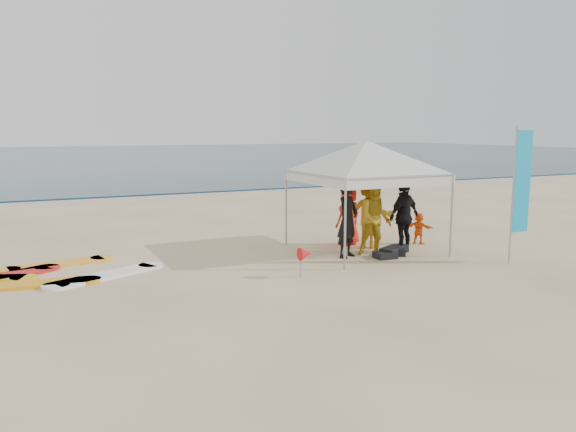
# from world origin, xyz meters

# --- Properties ---
(ground) EXTENTS (120.00, 120.00, 0.00)m
(ground) POSITION_xyz_m (0.00, 0.00, 0.00)
(ground) COLOR beige
(ground) RESTS_ON ground
(ocean) EXTENTS (160.00, 84.00, 0.08)m
(ocean) POSITION_xyz_m (0.00, 60.00, 0.04)
(ocean) COLOR #0C2633
(ocean) RESTS_ON ground
(shoreline_foam) EXTENTS (160.00, 1.20, 0.01)m
(shoreline_foam) POSITION_xyz_m (0.00, 18.20, 0.00)
(shoreline_foam) COLOR silver
(shoreline_foam) RESTS_ON ground
(person_black_a) EXTENTS (0.81, 0.72, 1.85)m
(person_black_a) POSITION_xyz_m (2.31, 3.07, 0.93)
(person_black_a) COLOR black
(person_black_a) RESTS_ON ground
(person_yellow) EXTENTS (1.09, 0.96, 1.88)m
(person_yellow) POSITION_xyz_m (3.09, 2.99, 0.94)
(person_yellow) COLOR gold
(person_yellow) RESTS_ON ground
(person_orange_a) EXTENTS (1.35, 1.29, 1.84)m
(person_orange_a) POSITION_xyz_m (3.40, 3.80, 0.92)
(person_orange_a) COLOR orange
(person_orange_a) RESTS_ON ground
(person_black_b) EXTENTS (1.14, 0.72, 1.82)m
(person_black_b) POSITION_xyz_m (3.91, 2.97, 0.91)
(person_black_b) COLOR black
(person_black_b) RESTS_ON ground
(person_orange_b) EXTENTS (0.87, 0.68, 1.59)m
(person_orange_b) POSITION_xyz_m (3.11, 4.29, 0.79)
(person_orange_b) COLOR red
(person_orange_b) RESTS_ON ground
(person_seated) EXTENTS (0.53, 0.83, 0.85)m
(person_seated) POSITION_xyz_m (4.92, 3.62, 0.43)
(person_seated) COLOR orange
(person_seated) RESTS_ON ground
(canopy_tent) EXTENTS (4.25, 4.25, 3.21)m
(canopy_tent) POSITION_xyz_m (3.11, 3.53, 2.80)
(canopy_tent) COLOR #A5A5A8
(canopy_tent) RESTS_ON ground
(feather_flag) EXTENTS (0.54, 0.04, 3.15)m
(feather_flag) POSITION_xyz_m (5.61, 0.90, 1.85)
(feather_flag) COLOR #A5A5A8
(feather_flag) RESTS_ON ground
(marker_pennant) EXTENTS (0.28, 0.28, 0.64)m
(marker_pennant) POSITION_xyz_m (0.54, 1.86, 0.49)
(marker_pennant) COLOR #A5A5A8
(marker_pennant) RESTS_ON ground
(gear_pile) EXTENTS (1.18, 0.76, 0.22)m
(gear_pile) POSITION_xyz_m (3.37, 2.69, 0.10)
(gear_pile) COLOR black
(gear_pile) RESTS_ON ground
(surfboard_spread) EXTENTS (5.40, 2.65, 0.07)m
(surfboard_spread) POSITION_xyz_m (-4.86, 4.27, 0.04)
(surfboard_spread) COLOR #FCA12A
(surfboard_spread) RESTS_ON ground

